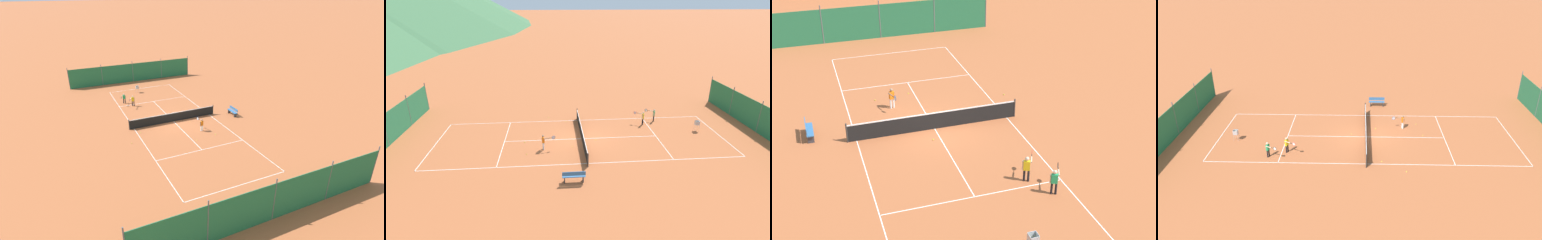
# 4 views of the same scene
# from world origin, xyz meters

# --- Properties ---
(ground_plane) EXTENTS (600.00, 600.00, 0.00)m
(ground_plane) POSITION_xyz_m (0.00, 0.00, 0.00)
(ground_plane) COLOR #B25B33
(court_line_markings) EXTENTS (8.25, 23.85, 0.01)m
(court_line_markings) POSITION_xyz_m (0.00, 0.00, 0.00)
(court_line_markings) COLOR white
(court_line_markings) RESTS_ON ground
(tennis_net) EXTENTS (9.18, 0.08, 1.06)m
(tennis_net) POSITION_xyz_m (0.00, 0.00, 0.50)
(tennis_net) COLOR #2D2D2D
(tennis_net) RESTS_ON ground
(windscreen_fence_far) EXTENTS (17.28, 0.08, 2.90)m
(windscreen_fence_far) POSITION_xyz_m (-0.00, 15.50, 1.31)
(windscreen_fence_far) COLOR #236B42
(windscreen_fence_far) RESTS_ON ground
(windscreen_fence_near) EXTENTS (17.28, 0.08, 2.90)m
(windscreen_fence_near) POSITION_xyz_m (-0.00, -15.50, 1.31)
(windscreen_fence_near) COLOR #236B42
(windscreen_fence_near) RESTS_ON ground
(player_near_service) EXTENTS (0.73, 0.91, 1.21)m
(player_near_service) POSITION_xyz_m (3.31, -7.22, 0.71)
(player_near_service) COLOR black
(player_near_service) RESTS_ON ground
(player_far_baseline) EXTENTS (0.79, 0.90, 1.25)m
(player_far_baseline) POSITION_xyz_m (2.60, -5.95, 0.73)
(player_far_baseline) COLOR black
(player_far_baseline) RESTS_ON ground
(player_near_baseline) EXTENTS (0.40, 1.06, 1.22)m
(player_near_baseline) POSITION_xyz_m (-1.61, 3.11, 0.71)
(player_near_baseline) COLOR white
(player_near_baseline) RESTS_ON ground
(tennis_ball_service_box) EXTENTS (0.07, 0.07, 0.07)m
(tennis_ball_service_box) POSITION_xyz_m (-2.39, 4.42, 0.03)
(tennis_ball_service_box) COLOR #CCE033
(tennis_ball_service_box) RESTS_ON ground
(tennis_ball_by_net_right) EXTENTS (0.07, 0.07, 0.07)m
(tennis_ball_by_net_right) POSITION_xyz_m (5.07, 2.79, 0.03)
(tennis_ball_by_net_right) COLOR #CCE033
(tennis_ball_by_net_right) RESTS_ON ground
(tennis_ball_far_corner) EXTENTS (0.07, 0.07, 0.07)m
(tennis_ball_far_corner) POSITION_xyz_m (3.79, 1.14, 0.03)
(tennis_ball_far_corner) COLOR #CCE033
(tennis_ball_far_corner) RESTS_ON ground
(tennis_ball_mid_court) EXTENTS (0.07, 0.07, 0.07)m
(tennis_ball_mid_court) POSITION_xyz_m (-1.46, 0.86, 0.03)
(tennis_ball_mid_court) COLOR #CCE033
(tennis_ball_mid_court) RESTS_ON ground
(tennis_ball_near_corner) EXTENTS (0.07, 0.07, 0.07)m
(tennis_ball_near_corner) POSITION_xyz_m (-0.34, 4.72, 0.03)
(tennis_ball_near_corner) COLOR #CCE033
(tennis_ball_near_corner) RESTS_ON ground
(tennis_ball_alley_right) EXTENTS (0.07, 0.07, 0.07)m
(tennis_ball_alley_right) POSITION_xyz_m (-0.39, -1.15, 0.03)
(tennis_ball_alley_right) COLOR #CCE033
(tennis_ball_alley_right) RESTS_ON ground
(ball_hopper) EXTENTS (0.36, 0.36, 0.89)m
(ball_hopper) POSITION_xyz_m (0.84, -10.41, 0.65)
(ball_hopper) COLOR #B7B7BC
(ball_hopper) RESTS_ON ground
(courtside_bench) EXTENTS (0.36, 1.50, 0.84)m
(courtside_bench) POSITION_xyz_m (-6.34, 1.12, 0.45)
(courtside_bench) COLOR #336699
(courtside_bench) RESTS_ON ground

